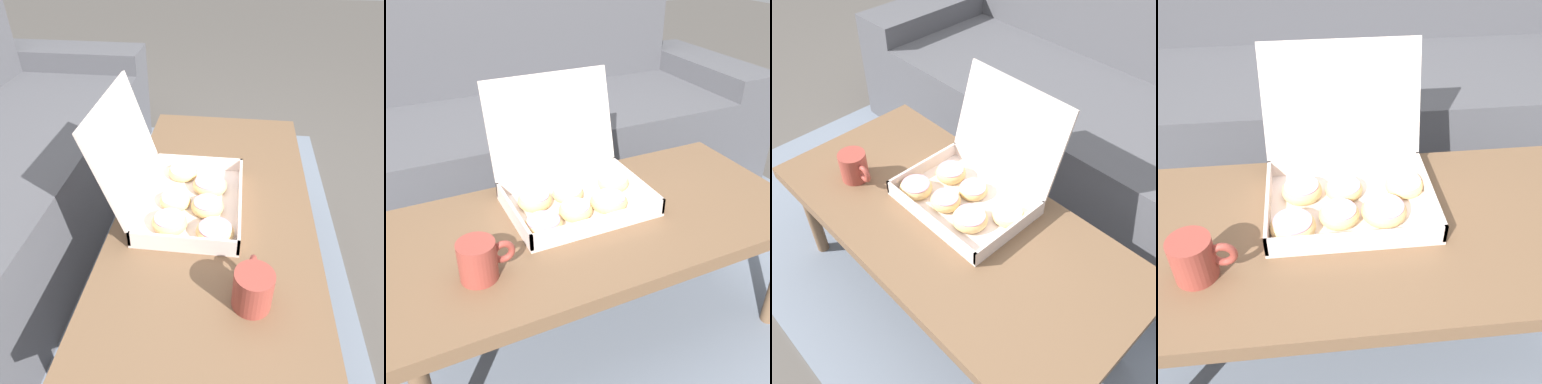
# 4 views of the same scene
# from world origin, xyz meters

# --- Properties ---
(ground_plane) EXTENTS (12.00, 12.00, 0.00)m
(ground_plane) POSITION_xyz_m (0.00, 0.00, 0.00)
(ground_plane) COLOR #514C47
(area_rug) EXTENTS (2.53, 1.89, 0.01)m
(area_rug) POSITION_xyz_m (0.00, 0.30, 0.01)
(area_rug) COLOR slate
(area_rug) RESTS_ON ground_plane
(couch) EXTENTS (2.41, 0.82, 0.95)m
(couch) POSITION_xyz_m (0.00, 0.81, 0.32)
(couch) COLOR #4C4C51
(couch) RESTS_ON ground_plane
(coffee_table) EXTENTS (1.18, 0.57, 0.43)m
(coffee_table) POSITION_xyz_m (0.00, -0.13, 0.39)
(coffee_table) COLOR brown
(coffee_table) RESTS_ON ground_plane
(pastry_box) EXTENTS (0.39, 0.38, 0.33)m
(pastry_box) POSITION_xyz_m (-0.03, -0.03, 0.48)
(pastry_box) COLOR silver
(pastry_box) RESTS_ON coffee_table
(coffee_mug) EXTENTS (0.13, 0.09, 0.10)m
(coffee_mug) POSITION_xyz_m (-0.35, -0.23, 0.48)
(coffee_mug) COLOR #993D33
(coffee_mug) RESTS_ON coffee_table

